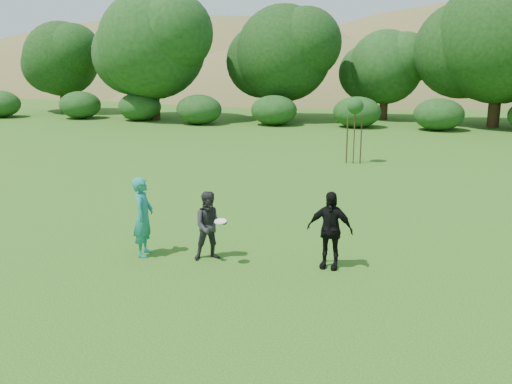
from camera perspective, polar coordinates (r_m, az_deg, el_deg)
ground at (r=12.82m, az=-3.05°, el=-7.92°), size 120.00×120.00×0.00m
player_teal at (r=13.76m, az=-11.21°, el=-2.44°), size 0.55×0.75×1.91m
player_grey at (r=13.31m, az=-4.60°, el=-3.38°), size 0.98×0.90×1.64m
player_black at (r=12.84m, az=7.38°, el=-3.78°), size 1.09×0.57×1.77m
frisbee at (r=12.83m, az=-3.57°, el=-2.94°), size 0.27×0.27×0.08m
sapling at (r=25.04m, az=9.90°, el=8.29°), size 0.70×0.70×2.85m
hillside at (r=81.71m, az=10.00°, el=1.81°), size 150.00×72.00×52.00m
tree_row at (r=40.12m, az=13.23°, el=13.65°), size 53.92×10.38×9.62m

